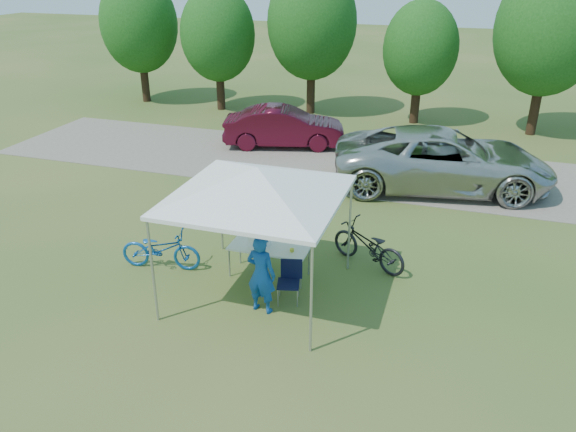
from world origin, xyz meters
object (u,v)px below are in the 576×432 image
folding_chair (290,277)px  bike_blue (161,249)px  cooler (260,239)px  sedan (284,127)px  folding_table (269,249)px  minivan (443,159)px  bike_dark (368,246)px  cyclist (261,274)px

folding_chair → bike_blue: bearing=160.2°
cooler → sedan: sedan is taller
cooler → bike_blue: size_ratio=0.25×
folding_table → bike_blue: 2.41m
folding_chair → sedan: size_ratio=0.20×
folding_table → cooler: (-0.20, -0.00, 0.21)m
bike_blue → minivan: size_ratio=0.28×
folding_table → bike_dark: bike_dark is taller
folding_chair → bike_blue: 3.08m
cyclist → bike_dark: 2.88m
cooler → bike_dark: size_ratio=0.23×
folding_chair → cooler: (-0.90, 0.74, 0.36)m
minivan → sedan: size_ratio=1.46×
cooler → minivan: (3.33, 6.31, 0.03)m
folding_chair → bike_dark: 2.18m
cyclist → sedan: (-2.85, 9.98, -0.09)m
minivan → sedan: 6.15m
cooler → cyclist: 1.38m
folding_table → cyclist: 1.33m
cyclist → minivan: bearing=-102.5°
folding_chair → sedan: 9.97m
folding_chair → cyclist: cyclist is taller
cyclist → bike_blue: (-2.67, 0.86, -0.35)m
folding_chair → bike_blue: bike_blue is taller
cyclist → bike_dark: cyclist is taller
minivan → folding_table: bearing=143.7°
folding_table → bike_blue: size_ratio=0.95×
bike_dark → cooler: bearing=-37.4°
folding_table → sedan: (-2.54, 8.69, 0.07)m
cyclist → minivan: size_ratio=0.26×
folding_chair → cyclist: (-0.39, -0.55, 0.31)m
folding_chair → cooler: cooler is taller
cyclist → bike_dark: bearing=-116.7°
folding_table → minivan: bearing=63.7°
bike_blue → minivan: (5.49, 6.73, 0.42)m
folding_chair → bike_dark: (1.23, 1.81, 0.00)m
cooler → sedan: size_ratio=0.10×
sedan → bike_dark: bearing=-165.1°
cooler → cyclist: (0.51, -1.28, -0.04)m
bike_blue → bike_dark: bearing=-80.5°
cooler → folding_table: bearing=0.0°
folding_chair → bike_dark: bearing=41.8°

